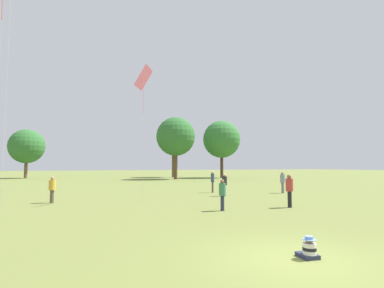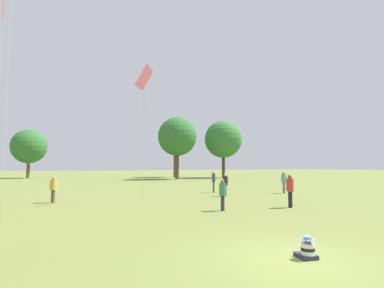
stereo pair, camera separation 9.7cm
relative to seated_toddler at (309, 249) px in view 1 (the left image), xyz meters
The scene contains 13 objects.
ground_plane 0.42m from the seated_toddler, behind, with size 300.00×300.00×0.00m, color olive.
seated_toddler is the anchor object (origin of this frame).
person_standing_0 17.73m from the seated_toddler, 71.03° to the left, with size 0.37×0.37×1.79m.
person_standing_1 15.53m from the seated_toddler, 113.63° to the left, with size 0.53×0.53×1.56m.
person_standing_2 9.12m from the seated_toddler, 52.18° to the left, with size 0.45×0.45×1.75m.
person_standing_4 17.87m from the seated_toddler, 52.57° to the left, with size 0.47×0.47×1.72m.
person_standing_5 14.82m from the seated_toddler, 69.08° to the left, with size 0.51×0.51×1.64m.
person_standing_6 7.75m from the seated_toddler, 77.17° to the left, with size 0.47×0.47×1.53m.
kite_8 14.88m from the seated_toddler, 94.78° to the left, with size 1.43×1.68×8.47m.
distant_tree_0 52.38m from the seated_toddler, 74.71° to the left, with size 5.41×5.41×10.01m.
distant_tree_1 49.29m from the seated_toddler, 64.27° to the left, with size 6.99×6.99×10.71m.
distant_tree_2 43.75m from the seated_toddler, 74.89° to the left, with size 6.55×6.55×10.44m.
distant_tree_3 57.17m from the seated_toddler, 102.58° to the left, with size 6.16×6.16×8.84m.
Camera 1 is at (-5.02, -5.75, 2.20)m, focal length 28.00 mm.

